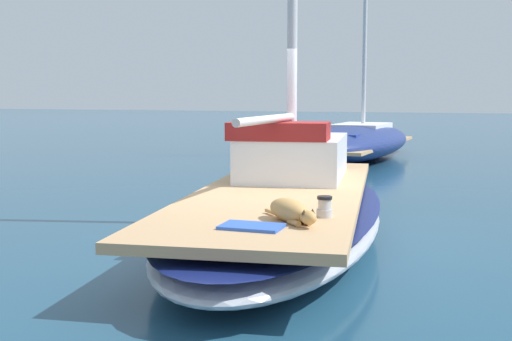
{
  "coord_description": "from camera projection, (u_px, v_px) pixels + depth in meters",
  "views": [
    {
      "loc": [
        2.41,
        -7.91,
        1.87
      ],
      "look_at": [
        0.0,
        -1.0,
        1.01
      ],
      "focal_mm": 45.51,
      "sensor_mm": 36.0,
      "label": 1
    }
  ],
  "objects": [
    {
      "name": "dog_tan",
      "position": [
        291.0,
        211.0,
        6.18
      ],
      "size": [
        0.73,
        0.73,
        0.22
      ],
      "color": "tan",
      "rests_on": "sailboat_main"
    },
    {
      "name": "sailboat_main",
      "position": [
        281.0,
        214.0,
        8.38
      ],
      "size": [
        3.5,
        7.52,
        0.66
      ],
      "color": "#B2B7C1",
      "rests_on": "ground"
    },
    {
      "name": "deck_winch",
      "position": [
        325.0,
        207.0,
        6.42
      ],
      "size": [
        0.16,
        0.16,
        0.21
      ],
      "color": "#B7B7BC",
      "rests_on": "sailboat_main"
    },
    {
      "name": "deck_towel",
      "position": [
        252.0,
        226.0,
        5.9
      ],
      "size": [
        0.56,
        0.37,
        0.03
      ],
      "primitive_type": "cube",
      "rotation": [
        0.0,
        0.0,
        0.01
      ],
      "color": "blue",
      "rests_on": "sailboat_main"
    },
    {
      "name": "cabin_house",
      "position": [
        293.0,
        154.0,
        9.39
      ],
      "size": [
        1.69,
        2.4,
        0.84
      ],
      "color": "silver",
      "rests_on": "sailboat_main"
    },
    {
      "name": "ground_plane",
      "position": [
        281.0,
        239.0,
        8.42
      ],
      "size": [
        120.0,
        120.0,
        0.0
      ],
      "primitive_type": "plane",
      "color": "navy"
    },
    {
      "name": "moored_boat_far_astern",
      "position": [
        356.0,
        141.0,
        18.66
      ],
      "size": [
        3.05,
        7.56,
        7.71
      ],
      "color": "navy",
      "rests_on": "ground"
    }
  ]
}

